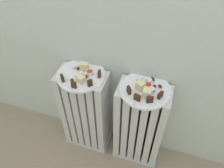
# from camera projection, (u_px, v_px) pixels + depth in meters

# --- Properties ---
(radiator_left) EXTENTS (0.30, 0.16, 0.64)m
(radiator_left) POSITION_uv_depth(u_px,v_px,m) (86.00, 112.00, 1.46)
(radiator_left) COLOR silver
(radiator_left) RESTS_ON ground_plane
(radiator_right) EXTENTS (0.30, 0.16, 0.64)m
(radiator_right) POSITION_uv_depth(u_px,v_px,m) (139.00, 126.00, 1.39)
(radiator_right) COLOR silver
(radiator_right) RESTS_ON ground_plane
(plate_left) EXTENTS (0.26, 0.26, 0.01)m
(plate_left) POSITION_uv_depth(u_px,v_px,m) (81.00, 75.00, 1.23)
(plate_left) COLOR white
(plate_left) RESTS_ON radiator_left
(plate_right) EXTENTS (0.26, 0.26, 0.01)m
(plate_right) POSITION_uv_depth(u_px,v_px,m) (145.00, 90.00, 1.15)
(plate_right) COLOR white
(plate_right) RESTS_ON radiator_right
(dark_cake_slice_left_0) EXTENTS (0.03, 0.03, 0.04)m
(dark_cake_slice_left_0) POSITION_uv_depth(u_px,v_px,m) (62.00, 78.00, 1.17)
(dark_cake_slice_left_0) COLOR #382114
(dark_cake_slice_left_0) RESTS_ON plate_left
(dark_cake_slice_left_1) EXTENTS (0.03, 0.01, 0.04)m
(dark_cake_slice_left_1) POSITION_uv_depth(u_px,v_px,m) (74.00, 85.00, 1.14)
(dark_cake_slice_left_1) COLOR #382114
(dark_cake_slice_left_1) RESTS_ON plate_left
(dark_cake_slice_left_2) EXTENTS (0.03, 0.03, 0.04)m
(dark_cake_slice_left_2) POSITION_uv_depth(u_px,v_px,m) (90.00, 83.00, 1.15)
(dark_cake_slice_left_2) COLOR #382114
(dark_cake_slice_left_2) RESTS_ON plate_left
(dark_cake_slice_left_3) EXTENTS (0.02, 0.03, 0.04)m
(dark_cake_slice_left_3) POSITION_uv_depth(u_px,v_px,m) (99.00, 74.00, 1.20)
(dark_cake_slice_left_3) COLOR #382114
(dark_cake_slice_left_3) RESTS_ON plate_left
(marble_cake_slice_left_0) EXTENTS (0.05, 0.05, 0.04)m
(marble_cake_slice_left_0) POSITION_uv_depth(u_px,v_px,m) (81.00, 79.00, 1.17)
(marble_cake_slice_left_0) COLOR beige
(marble_cake_slice_left_0) RESTS_ON plate_left
(marble_cake_slice_left_1) EXTENTS (0.05, 0.04, 0.05)m
(marble_cake_slice_left_1) POSITION_uv_depth(u_px,v_px,m) (84.00, 67.00, 1.23)
(marble_cake_slice_left_1) COLOR beige
(marble_cake_slice_left_1) RESTS_ON plate_left
(turkish_delight_left_0) EXTENTS (0.02, 0.02, 0.02)m
(turkish_delight_left_0) POSITION_uv_depth(u_px,v_px,m) (77.00, 76.00, 1.20)
(turkish_delight_left_0) COLOR white
(turkish_delight_left_0) RESTS_ON plate_left
(turkish_delight_left_1) EXTENTS (0.03, 0.03, 0.02)m
(turkish_delight_left_1) POSITION_uv_depth(u_px,v_px,m) (81.00, 74.00, 1.21)
(turkish_delight_left_1) COLOR white
(turkish_delight_left_1) RESTS_ON plate_left
(turkish_delight_left_2) EXTENTS (0.03, 0.03, 0.02)m
(turkish_delight_left_2) POSITION_uv_depth(u_px,v_px,m) (73.00, 67.00, 1.25)
(turkish_delight_left_2) COLOR white
(turkish_delight_left_2) RESTS_ON plate_left
(medjool_date_left_0) EXTENTS (0.03, 0.02, 0.02)m
(medjool_date_left_0) POSITION_uv_depth(u_px,v_px,m) (85.00, 77.00, 1.20)
(medjool_date_left_0) COLOR #3D1E0F
(medjool_date_left_0) RESTS_ON plate_left
(medjool_date_left_1) EXTENTS (0.03, 0.03, 0.02)m
(medjool_date_left_1) POSITION_uv_depth(u_px,v_px,m) (72.00, 80.00, 1.18)
(medjool_date_left_1) COLOR #3D1E0F
(medjool_date_left_1) RESTS_ON plate_left
(medjool_date_left_2) EXTENTS (0.03, 0.03, 0.01)m
(medjool_date_left_2) POSITION_uv_depth(u_px,v_px,m) (78.00, 68.00, 1.25)
(medjool_date_left_2) COLOR #3D1E0F
(medjool_date_left_2) RESTS_ON plate_left
(jam_bowl_left) EXTENTS (0.04, 0.04, 0.02)m
(jam_bowl_left) POSITION_uv_depth(u_px,v_px,m) (90.00, 73.00, 1.21)
(jam_bowl_left) COLOR white
(jam_bowl_left) RESTS_ON plate_left
(dark_cake_slice_right_0) EXTENTS (0.03, 0.03, 0.04)m
(dark_cake_slice_right_0) POSITION_uv_depth(u_px,v_px,m) (129.00, 90.00, 1.12)
(dark_cake_slice_right_0) COLOR #382114
(dark_cake_slice_right_0) RESTS_ON plate_right
(dark_cake_slice_right_1) EXTENTS (0.03, 0.02, 0.04)m
(dark_cake_slice_right_1) POSITION_uv_depth(u_px,v_px,m) (137.00, 98.00, 1.08)
(dark_cake_slice_right_1) COLOR #382114
(dark_cake_slice_right_1) RESTS_ON plate_right
(dark_cake_slice_right_2) EXTENTS (0.03, 0.03, 0.04)m
(dark_cake_slice_right_2) POSITION_uv_depth(u_px,v_px,m) (150.00, 100.00, 1.07)
(dark_cake_slice_right_2) COLOR #382114
(dark_cake_slice_right_2) RESTS_ON plate_right
(dark_cake_slice_right_3) EXTENTS (0.03, 0.03, 0.04)m
(dark_cake_slice_right_3) POSITION_uv_depth(u_px,v_px,m) (160.00, 95.00, 1.09)
(dark_cake_slice_right_3) COLOR #382114
(dark_cake_slice_right_3) RESTS_ON plate_right
(marble_cake_slice_right_0) EXTENTS (0.05, 0.05, 0.05)m
(marble_cake_slice_right_0) POSITION_uv_depth(u_px,v_px,m) (140.00, 86.00, 1.13)
(marble_cake_slice_right_0) COLOR beige
(marble_cake_slice_right_0) RESTS_ON plate_right
(marble_cake_slice_right_1) EXTENTS (0.04, 0.04, 0.05)m
(marble_cake_slice_right_1) POSITION_uv_depth(u_px,v_px,m) (147.00, 93.00, 1.10)
(marble_cake_slice_right_1) COLOR beige
(marble_cake_slice_right_1) RESTS_ON plate_right
(turkish_delight_right_0) EXTENTS (0.03, 0.03, 0.03)m
(turkish_delight_right_0) POSITION_uv_depth(u_px,v_px,m) (149.00, 81.00, 1.17)
(turkish_delight_right_0) COLOR white
(turkish_delight_right_0) RESTS_ON plate_right
(turkish_delight_right_1) EXTENTS (0.03, 0.03, 0.03)m
(turkish_delight_right_1) POSITION_uv_depth(u_px,v_px,m) (152.00, 90.00, 1.12)
(turkish_delight_right_1) COLOR white
(turkish_delight_right_1) RESTS_ON plate_right
(turkish_delight_right_2) EXTENTS (0.03, 0.03, 0.02)m
(turkish_delight_right_2) POSITION_uv_depth(u_px,v_px,m) (139.00, 79.00, 1.18)
(turkish_delight_right_2) COLOR white
(turkish_delight_right_2) RESTS_ON plate_right
(medjool_date_right_0) EXTENTS (0.02, 0.03, 0.02)m
(medjool_date_right_0) POSITION_uv_depth(u_px,v_px,m) (155.00, 86.00, 1.15)
(medjool_date_right_0) COLOR #3D1E0F
(medjool_date_right_0) RESTS_ON plate_right
(medjool_date_right_1) EXTENTS (0.03, 0.03, 0.02)m
(medjool_date_right_1) POSITION_uv_depth(u_px,v_px,m) (153.00, 79.00, 1.19)
(medjool_date_right_1) COLOR #3D1E0F
(medjool_date_right_1) RESTS_ON plate_right
(medjool_date_right_2) EXTENTS (0.03, 0.03, 0.02)m
(medjool_date_right_2) POSITION_uv_depth(u_px,v_px,m) (144.00, 83.00, 1.17)
(medjool_date_right_2) COLOR #3D1E0F
(medjool_date_right_2) RESTS_ON plate_right
(medjool_date_right_3) EXTENTS (0.03, 0.03, 0.01)m
(medjool_date_right_3) POSITION_uv_depth(u_px,v_px,m) (160.00, 86.00, 1.15)
(medjool_date_right_3) COLOR #3D1E0F
(medjool_date_right_3) RESTS_ON plate_right
(jam_bowl_right) EXTENTS (0.04, 0.04, 0.02)m
(jam_bowl_right) POSITION_uv_depth(u_px,v_px,m) (148.00, 86.00, 1.15)
(jam_bowl_right) COLOR white
(jam_bowl_right) RESTS_ON plate_right
(fork) EXTENTS (0.02, 0.10, 0.00)m
(fork) POSITION_uv_depth(u_px,v_px,m) (136.00, 96.00, 1.11)
(fork) COLOR silver
(fork) RESTS_ON plate_right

